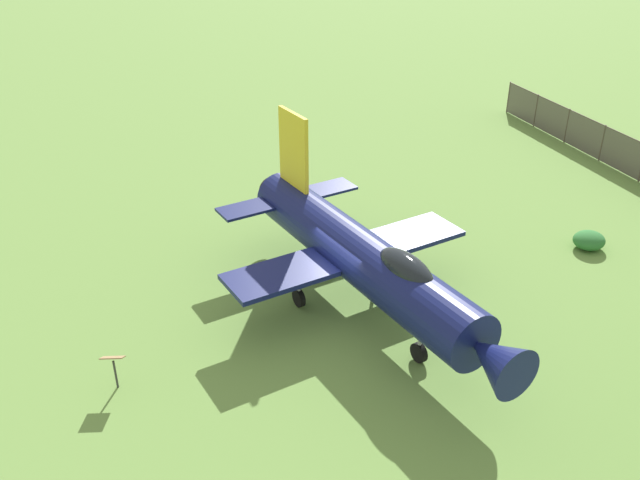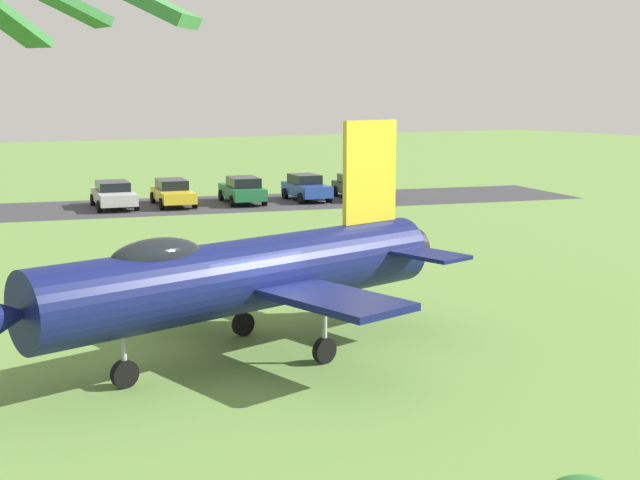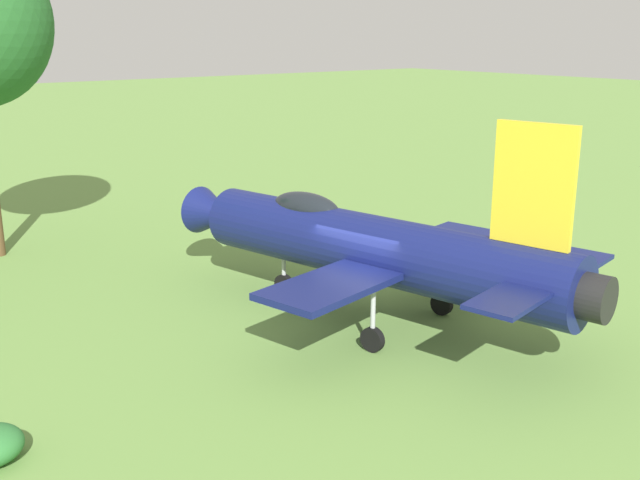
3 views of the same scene
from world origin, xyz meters
The scene contains 9 objects.
ground_plane centered at (0.00, 0.00, 0.00)m, with size 200.00×200.00×0.00m, color #668E42.
parking_strip centered at (26.83, -12.20, 0.00)m, with size 39.95×8.00×0.00m, color #38383D.
display_jet centered at (-0.08, 0.37, 2.01)m, with size 8.46×12.58×5.45m.
info_plaque centered at (7.64, 1.44, 0.85)m, with size 0.69×0.55×1.14m.
parked_car_black centered at (25.48, -19.01, 0.73)m, with size 5.03×2.89×1.39m.
parked_car_blue centered at (26.10, -16.00, 0.78)m, with size 4.24×2.37×1.51m.
parked_car_green centered at (26.73, -12.21, 0.79)m, with size 4.85×2.76×1.52m.
parked_car_yellow centered at (27.74, -8.41, 0.75)m, with size 4.98×2.64×1.44m.
parked_car_silver centered at (28.40, -5.27, 0.75)m, with size 5.02×2.73×1.42m.
Camera 2 is at (-17.80, 8.20, 6.07)m, focal length 48.46 mm.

